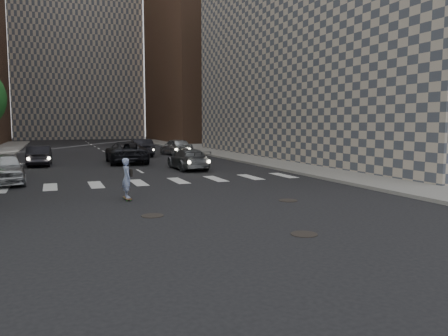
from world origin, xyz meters
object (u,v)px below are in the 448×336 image
Objects in this scene: skateboarder at (127,178)px; traffic_car_b at (188,159)px; silver_sedan at (5,168)px; traffic_car_e at (141,148)px; traffic_car_c at (126,152)px; traffic_car_d at (176,147)px; traffic_car_a at (40,156)px.

skateboarder is 0.36× the size of traffic_car_b.
skateboarder reaches higher than silver_sedan.
skateboarder is 0.35× the size of traffic_car_e.
silver_sedan is 0.98× the size of traffic_car_b.
traffic_car_c is 1.27× the size of traffic_car_d.
traffic_car_a is at bearing -34.54° from traffic_car_b.
traffic_car_a is (-3.42, 15.61, -0.16)m from skateboarder.
traffic_car_c is (2.36, 15.40, -0.05)m from skateboarder.
traffic_car_d reaches higher than traffic_car_b.
silver_sedan is at bearing 16.93° from traffic_car_b.
skateboarder is 21.98m from traffic_car_e.
skateboarder reaches higher than traffic_car_d.
traffic_car_e is at bearing 53.09° from silver_sedan.
traffic_car_c reaches higher than traffic_car_e.
silver_sedan reaches higher than traffic_car_b.
traffic_car_c is at bearing 46.34° from silver_sedan.
skateboarder is at bearing 83.08° from traffic_car_c.
traffic_car_a is at bearing -0.32° from traffic_car_c.
traffic_car_e is (4.60, 21.49, -0.08)m from skateboarder.
skateboarder is at bearing 104.45° from traffic_car_a.
traffic_car_e is at bearing -86.65° from traffic_car_b.
traffic_car_e is (8.02, 5.88, 0.07)m from traffic_car_a.
traffic_car_e is (-3.19, -0.17, -0.00)m from traffic_car_d.
traffic_car_a is at bearing 76.83° from silver_sedan.
skateboarder is 0.36× the size of traffic_car_d.
silver_sedan is 9.14m from traffic_car_a.
traffic_car_b is 11.90m from traffic_car_e.
skateboarder is 23.02m from traffic_car_d.
traffic_car_b is at bearing 59.21° from skateboarder.
traffic_car_e is (9.33, 14.93, 0.01)m from silver_sedan.
silver_sedan is 0.96× the size of traffic_car_e.
traffic_car_c reaches higher than traffic_car_d.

